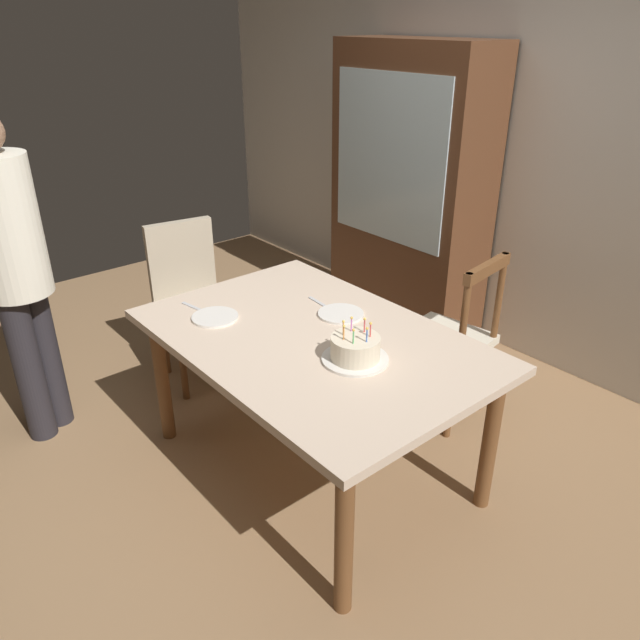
{
  "coord_description": "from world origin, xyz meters",
  "views": [
    {
      "loc": [
        1.85,
        -1.52,
        2.02
      ],
      "look_at": [
        0.05,
        0.0,
        0.84
      ],
      "focal_mm": 34.24,
      "sensor_mm": 36.0,
      "label": 1
    }
  ],
  "objects_px": {
    "person_celebrant": "(14,266)",
    "birthday_cake": "(356,349)",
    "china_cabinet": "(409,192)",
    "chair_spindle_back": "(448,341)",
    "plate_near_celebrant": "(215,317)",
    "chair_upholstered": "(190,294)",
    "plate_far_side": "(341,314)",
    "dining_table": "(313,352)"
  },
  "relations": [
    {
      "from": "chair_spindle_back",
      "to": "plate_near_celebrant",
      "type": "bearing_deg",
      "value": -116.27
    },
    {
      "from": "chair_upholstered",
      "to": "china_cabinet",
      "type": "xyz_separation_m",
      "value": [
        0.32,
        1.53,
        0.42
      ]
    },
    {
      "from": "chair_spindle_back",
      "to": "chair_upholstered",
      "type": "relative_size",
      "value": 1.0
    },
    {
      "from": "plate_near_celebrant",
      "to": "china_cabinet",
      "type": "bearing_deg",
      "value": 103.29
    },
    {
      "from": "chair_upholstered",
      "to": "china_cabinet",
      "type": "height_order",
      "value": "china_cabinet"
    },
    {
      "from": "chair_spindle_back",
      "to": "china_cabinet",
      "type": "relative_size",
      "value": 0.5
    },
    {
      "from": "china_cabinet",
      "to": "plate_near_celebrant",
      "type": "bearing_deg",
      "value": -76.71
    },
    {
      "from": "plate_near_celebrant",
      "to": "chair_upholstered",
      "type": "distance_m",
      "value": 0.82
    },
    {
      "from": "person_celebrant",
      "to": "china_cabinet",
      "type": "xyz_separation_m",
      "value": [
        0.32,
        2.44,
        0.01
      ]
    },
    {
      "from": "dining_table",
      "to": "chair_upholstered",
      "type": "distance_m",
      "value": 1.19
    },
    {
      "from": "person_celebrant",
      "to": "chair_upholstered",
      "type": "bearing_deg",
      "value": 90.29
    },
    {
      "from": "plate_near_celebrant",
      "to": "birthday_cake",
      "type": "bearing_deg",
      "value": 18.81
    },
    {
      "from": "dining_table",
      "to": "plate_far_side",
      "type": "relative_size",
      "value": 7.22
    },
    {
      "from": "plate_far_side",
      "to": "china_cabinet",
      "type": "xyz_separation_m",
      "value": [
        -0.78,
        1.32,
        0.21
      ]
    },
    {
      "from": "plate_far_side",
      "to": "chair_upholstered",
      "type": "height_order",
      "value": "chair_upholstered"
    },
    {
      "from": "plate_near_celebrant",
      "to": "china_cabinet",
      "type": "height_order",
      "value": "china_cabinet"
    },
    {
      "from": "dining_table",
      "to": "person_celebrant",
      "type": "distance_m",
      "value": 1.5
    },
    {
      "from": "chair_upholstered",
      "to": "plate_near_celebrant",
      "type": "bearing_deg",
      "value": -19.59
    },
    {
      "from": "birthday_cake",
      "to": "plate_far_side",
      "type": "relative_size",
      "value": 1.27
    },
    {
      "from": "chair_spindle_back",
      "to": "person_celebrant",
      "type": "bearing_deg",
      "value": -126.35
    },
    {
      "from": "person_celebrant",
      "to": "dining_table",
      "type": "bearing_deg",
      "value": 36.93
    },
    {
      "from": "birthday_cake",
      "to": "chair_upholstered",
      "type": "distance_m",
      "value": 1.48
    },
    {
      "from": "plate_near_celebrant",
      "to": "china_cabinet",
      "type": "relative_size",
      "value": 0.12
    },
    {
      "from": "china_cabinet",
      "to": "chair_spindle_back",
      "type": "bearing_deg",
      "value": -36.07
    },
    {
      "from": "dining_table",
      "to": "china_cabinet",
      "type": "bearing_deg",
      "value": 118.94
    },
    {
      "from": "plate_far_side",
      "to": "chair_upholstered",
      "type": "distance_m",
      "value": 1.14
    },
    {
      "from": "chair_upholstered",
      "to": "person_celebrant",
      "type": "height_order",
      "value": "person_celebrant"
    },
    {
      "from": "dining_table",
      "to": "person_celebrant",
      "type": "height_order",
      "value": "person_celebrant"
    },
    {
      "from": "chair_upholstered",
      "to": "person_celebrant",
      "type": "distance_m",
      "value": 1.0
    },
    {
      "from": "plate_far_side",
      "to": "chair_spindle_back",
      "type": "bearing_deg",
      "value": 73.49
    },
    {
      "from": "chair_spindle_back",
      "to": "person_celebrant",
      "type": "relative_size",
      "value": 0.57
    },
    {
      "from": "plate_near_celebrant",
      "to": "chair_spindle_back",
      "type": "height_order",
      "value": "chair_spindle_back"
    },
    {
      "from": "birthday_cake",
      "to": "chair_spindle_back",
      "type": "xyz_separation_m",
      "value": [
        -0.17,
        0.85,
        -0.33
      ]
    },
    {
      "from": "birthday_cake",
      "to": "chair_upholstered",
      "type": "xyz_separation_m",
      "value": [
        -1.46,
        0.02,
        -0.26
      ]
    },
    {
      "from": "chair_upholstered",
      "to": "plate_far_side",
      "type": "bearing_deg",
      "value": 10.9
    },
    {
      "from": "dining_table",
      "to": "china_cabinet",
      "type": "relative_size",
      "value": 0.84
    },
    {
      "from": "birthday_cake",
      "to": "china_cabinet",
      "type": "distance_m",
      "value": 1.93
    },
    {
      "from": "plate_near_celebrant",
      "to": "chair_upholstered",
      "type": "relative_size",
      "value": 0.23
    },
    {
      "from": "chair_upholstered",
      "to": "china_cabinet",
      "type": "bearing_deg",
      "value": 78.16
    },
    {
      "from": "plate_far_side",
      "to": "person_celebrant",
      "type": "relative_size",
      "value": 0.13
    },
    {
      "from": "person_celebrant",
      "to": "birthday_cake",
      "type": "bearing_deg",
      "value": 31.45
    },
    {
      "from": "plate_far_side",
      "to": "person_celebrant",
      "type": "height_order",
      "value": "person_celebrant"
    }
  ]
}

